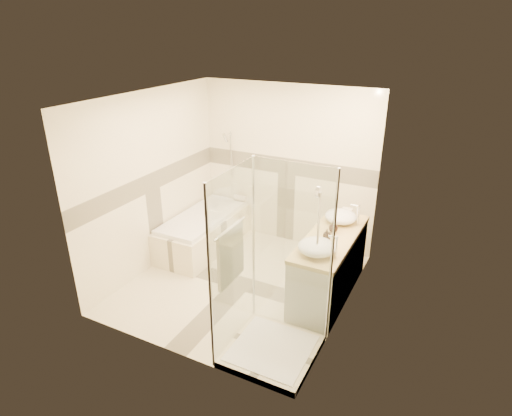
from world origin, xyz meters
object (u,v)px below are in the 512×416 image
at_px(shower_enclosure, 266,308).
at_px(vessel_sink_near, 341,216).
at_px(amenity_bottle_a, 327,235).
at_px(vessel_sink_far, 317,247).
at_px(vanity, 329,266).
at_px(amenity_bottle_b, 333,226).
at_px(bathtub, 204,230).

bearing_deg(shower_enclosure, vessel_sink_near, 80.97).
bearing_deg(shower_enclosure, amenity_bottle_a, 76.48).
height_order(vessel_sink_near, amenity_bottle_a, vessel_sink_near).
height_order(vessel_sink_far, amenity_bottle_a, vessel_sink_far).
distance_m(vanity, shower_enclosure, 1.31).
bearing_deg(vessel_sink_near, amenity_bottle_a, -90.00).
relative_size(vanity, amenity_bottle_b, 10.99).
distance_m(bathtub, vanity, 2.18).
xyz_separation_m(bathtub, amenity_bottle_b, (2.13, -0.22, 0.62)).
bearing_deg(vessel_sink_near, shower_enclosure, -99.03).
distance_m(shower_enclosure, amenity_bottle_a, 1.24).
relative_size(amenity_bottle_a, amenity_bottle_b, 1.02).
distance_m(bathtub, amenity_bottle_b, 2.23).
xyz_separation_m(shower_enclosure, amenity_bottle_b, (0.27, 1.40, 0.42)).
bearing_deg(vessel_sink_far, vessel_sink_near, 90.00).
xyz_separation_m(shower_enclosure, vessel_sink_near, (0.27, 1.72, 0.43)).
xyz_separation_m(amenity_bottle_a, amenity_bottle_b, (0.00, 0.26, -0.00)).
bearing_deg(vanity, vessel_sink_near, 92.57).
xyz_separation_m(vessel_sink_near, vessel_sink_far, (0.00, -0.95, 0.00)).
height_order(vanity, amenity_bottle_a, amenity_bottle_a).
bearing_deg(vessel_sink_far, amenity_bottle_a, 90.00).
distance_m(vanity, vessel_sink_far, 0.72).
xyz_separation_m(bathtub, vessel_sink_far, (2.13, -0.85, 0.63)).
height_order(bathtub, vanity, vanity).
relative_size(shower_enclosure, vessel_sink_far, 4.70).
relative_size(vessel_sink_far, amenity_bottle_b, 2.94).
height_order(vessel_sink_near, amenity_bottle_b, vessel_sink_near).
distance_m(vessel_sink_near, amenity_bottle_b, 0.32).
relative_size(vanity, amenity_bottle_a, 10.82).
bearing_deg(shower_enclosure, vessel_sink_far, 70.48).
bearing_deg(amenity_bottle_b, bathtub, 174.06).
relative_size(vessel_sink_near, amenity_bottle_b, 2.83).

